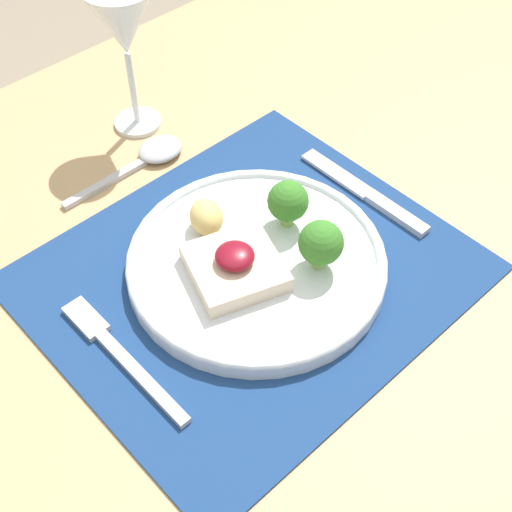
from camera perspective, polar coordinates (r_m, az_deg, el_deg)
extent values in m
cube|color=tan|center=(0.77, -0.46, -2.27)|extent=(1.42, 0.95, 0.03)
cylinder|color=tan|center=(1.56, 6.93, 10.25)|extent=(0.06, 0.06, 0.71)
cube|color=navy|center=(0.75, -0.47, -1.48)|extent=(0.43, 0.37, 0.00)
cylinder|color=silver|center=(0.75, 0.00, -0.60)|extent=(0.27, 0.27, 0.02)
torus|color=silver|center=(0.74, 0.00, -0.20)|extent=(0.27, 0.27, 0.01)
cube|color=beige|center=(0.72, -1.46, -1.12)|extent=(0.11, 0.11, 0.02)
ellipsoid|color=maroon|center=(0.71, -1.49, -0.18)|extent=(0.04, 0.04, 0.02)
cylinder|color=#84B256|center=(0.74, 5.09, -0.26)|extent=(0.01, 0.01, 0.02)
sphere|color=#387A28|center=(0.72, 5.22, 1.06)|extent=(0.05, 0.05, 0.05)
cylinder|color=#84B256|center=(0.77, 2.51, 3.12)|extent=(0.01, 0.01, 0.02)
sphere|color=#387A28|center=(0.76, 2.57, 4.42)|extent=(0.04, 0.04, 0.04)
ellipsoid|color=#DBBC6B|center=(0.76, -3.92, 3.17)|extent=(0.05, 0.06, 0.04)
cube|color=#B2B2B7|center=(0.68, -9.15, -9.54)|extent=(0.01, 0.13, 0.01)
cube|color=#B2B2B7|center=(0.73, -13.45, -4.91)|extent=(0.02, 0.05, 0.01)
cube|color=#B2B2B7|center=(0.82, 11.19, 3.34)|extent=(0.02, 0.08, 0.01)
cube|color=#B2B2B7|center=(0.86, 6.50, 6.56)|extent=(0.02, 0.10, 0.00)
cube|color=#B2B2B7|center=(0.87, -11.94, 5.72)|extent=(0.12, 0.01, 0.01)
ellipsoid|color=#B2B2B7|center=(0.89, -7.66, 8.48)|extent=(0.06, 0.05, 0.02)
cylinder|color=white|center=(0.95, -9.43, 10.52)|extent=(0.06, 0.06, 0.01)
cylinder|color=white|center=(0.92, -9.84, 13.08)|extent=(0.01, 0.01, 0.10)
cone|color=white|center=(0.87, -10.65, 17.94)|extent=(0.08, 0.08, 0.08)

